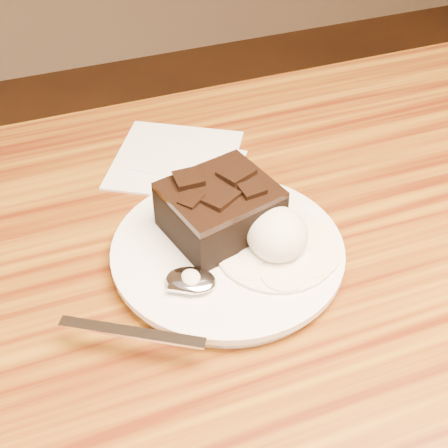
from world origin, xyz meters
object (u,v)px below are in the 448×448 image
object	(u,v)px
ice_cream_scoop	(277,234)
spoon	(191,282)
plate	(228,254)
napkin	(175,158)
brownie	(220,211)

from	to	relation	value
ice_cream_scoop	spoon	bearing A→B (deg)	-170.19
plate	spoon	size ratio (longest dim) A/B	1.22
ice_cream_scoop	napkin	size ratio (longest dim) A/B	0.44
ice_cream_scoop	napkin	distance (m)	0.21
plate	napkin	distance (m)	0.18
brownie	ice_cream_scoop	bearing A→B (deg)	-49.27
ice_cream_scoop	plate	bearing A→B (deg)	154.22
spoon	napkin	bearing A→B (deg)	18.31
brownie	napkin	bearing A→B (deg)	89.90
plate	spoon	distance (m)	0.06
brownie	napkin	xyz separation A→B (m)	(0.00, 0.15, -0.04)
brownie	spoon	size ratio (longest dim) A/B	0.54
ice_cream_scoop	napkin	bearing A→B (deg)	101.32
brownie	spoon	xyz separation A→B (m)	(-0.05, -0.06, -0.02)
brownie	spoon	distance (m)	0.08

